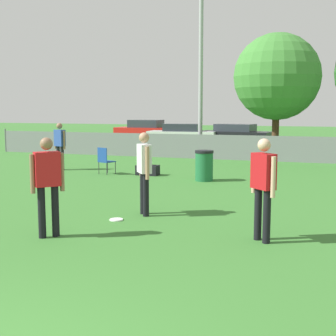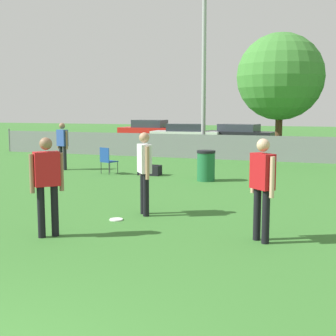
# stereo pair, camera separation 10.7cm
# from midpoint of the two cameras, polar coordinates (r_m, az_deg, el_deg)

# --- Properties ---
(fence_backline) EXTENTS (26.92, 0.07, 1.21)m
(fence_backline) POSITION_cam_midpoint_polar(r_m,az_deg,el_deg) (20.62, 11.28, 2.37)
(fence_backline) COLOR gray
(fence_backline) RESTS_ON ground_plane
(light_pole) EXTENTS (0.90, 0.36, 10.18)m
(light_pole) POSITION_cam_midpoint_polar(r_m,az_deg,el_deg) (22.42, 3.92, 16.53)
(light_pole) COLOR #9E9EA3
(light_pole) RESTS_ON ground_plane
(tree_near_pole) EXTENTS (3.92, 3.92, 5.65)m
(tree_near_pole) POSITION_cam_midpoint_polar(r_m,az_deg,el_deg) (22.14, 13.00, 10.76)
(tree_near_pole) COLOR #4C331E
(tree_near_pole) RESTS_ON ground_plane
(player_thrower_red) EXTENTS (0.46, 0.46, 1.76)m
(player_thrower_red) POSITION_cam_midpoint_polar(r_m,az_deg,el_deg) (8.43, -14.83, -1.34)
(player_thrower_red) COLOR black
(player_thrower_red) RESTS_ON ground_plane
(player_receiver_white) EXTENTS (0.44, 0.49, 1.76)m
(player_receiver_white) POSITION_cam_midpoint_polar(r_m,az_deg,el_deg) (9.87, -3.22, 0.12)
(player_receiver_white) COLOR black
(player_receiver_white) RESTS_ON ground_plane
(player_defender_red) EXTENTS (0.46, 0.46, 1.76)m
(player_defender_red) POSITION_cam_midpoint_polar(r_m,az_deg,el_deg) (8.02, 11.16, -1.65)
(player_defender_red) COLOR black
(player_defender_red) RESTS_ON ground_plane
(spectator_in_blue) EXTENTS (0.55, 0.34, 1.74)m
(spectator_in_blue) POSITION_cam_midpoint_polar(r_m,az_deg,el_deg) (17.70, -13.22, 3.02)
(spectator_in_blue) COLOR black
(spectator_in_blue) RESTS_ON ground_plane
(frisbee_disc) EXTENTS (0.28, 0.28, 0.03)m
(frisbee_disc) POSITION_cam_midpoint_polar(r_m,az_deg,el_deg) (9.63, -6.65, -6.26)
(frisbee_disc) COLOR white
(frisbee_disc) RESTS_ON ground_plane
(folding_chair_sideline) EXTENTS (0.58, 0.59, 0.93)m
(folding_chair_sideline) POSITION_cam_midpoint_polar(r_m,az_deg,el_deg) (16.29, -7.87, 1.07)
(folding_chair_sideline) COLOR #333338
(folding_chair_sideline) RESTS_ON ground_plane
(trash_bin) EXTENTS (0.58, 0.58, 0.96)m
(trash_bin) POSITION_cam_midpoint_polar(r_m,az_deg,el_deg) (14.70, 4.22, 0.30)
(trash_bin) COLOR #1E6638
(trash_bin) RESTS_ON ground_plane
(gear_bag_sideline) EXTENTS (0.75, 0.42, 0.36)m
(gear_bag_sideline) POSITION_cam_midpoint_polar(r_m,az_deg,el_deg) (15.98, -2.69, -0.26)
(gear_bag_sideline) COLOR black
(gear_bag_sideline) RESTS_ON ground_plane
(parked_car_red) EXTENTS (4.35, 1.86, 1.45)m
(parked_car_red) POSITION_cam_midpoint_polar(r_m,az_deg,el_deg) (33.94, -2.80, 4.61)
(parked_car_red) COLOR black
(parked_car_red) RESTS_ON ground_plane
(parked_car_white) EXTENTS (4.45, 2.12, 1.31)m
(parked_car_white) POSITION_cam_midpoint_polar(r_m,az_deg,el_deg) (29.92, 1.66, 4.16)
(parked_car_white) COLOR black
(parked_car_white) RESTS_ON ground_plane
(parked_car_dark) EXTENTS (4.74, 2.39, 1.30)m
(parked_car_dark) POSITION_cam_midpoint_polar(r_m,az_deg,el_deg) (29.82, 8.08, 4.10)
(parked_car_dark) COLOR black
(parked_car_dark) RESTS_ON ground_plane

